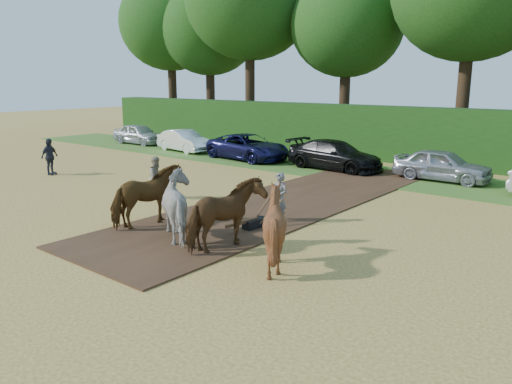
# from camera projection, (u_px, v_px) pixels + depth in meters

# --- Properties ---
(ground) EXTENTS (120.00, 120.00, 0.00)m
(ground) POSITION_uv_depth(u_px,v_px,m) (101.00, 240.00, 14.05)
(ground) COLOR gold
(ground) RESTS_ON ground
(earth_strip) EXTENTS (4.50, 17.00, 0.05)m
(earth_strip) POSITION_uv_depth(u_px,v_px,m) (289.00, 201.00, 18.42)
(earth_strip) COLOR #472D1C
(earth_strip) RESTS_ON ground
(grass_verge) EXTENTS (50.00, 5.00, 0.03)m
(grass_verge) POSITION_uv_depth(u_px,v_px,m) (346.00, 171.00, 24.64)
(grass_verge) COLOR #38601E
(grass_verge) RESTS_ON ground
(hedgerow) EXTENTS (46.00, 1.60, 3.00)m
(hedgerow) POSITION_uv_depth(u_px,v_px,m) (387.00, 133.00, 27.72)
(hedgerow) COLOR #14380F
(hedgerow) RESTS_ON ground
(spectator_near) EXTENTS (0.67, 0.83, 1.61)m
(spectator_near) POSITION_uv_depth(u_px,v_px,m) (157.00, 178.00, 18.83)
(spectator_near) COLOR tan
(spectator_near) RESTS_ON ground
(spectator_far) EXTENTS (0.74, 1.10, 1.73)m
(spectator_far) POSITION_uv_depth(u_px,v_px,m) (50.00, 157.00, 23.55)
(spectator_far) COLOR #262733
(spectator_far) RESTS_ON ground
(plough_team) EXTENTS (6.38, 4.44, 1.90)m
(plough_team) POSITION_uv_depth(u_px,v_px,m) (206.00, 210.00, 13.58)
(plough_team) COLOR brown
(plough_team) RESTS_ON ground
(parked_cars) EXTENTS (36.28, 3.43, 1.46)m
(parked_cars) POSITION_uv_depth(u_px,v_px,m) (350.00, 158.00, 24.22)
(parked_cars) COLOR #B9BBC0
(parked_cars) RESTS_ON ground
(treeline) EXTENTS (48.70, 10.60, 14.21)m
(treeline) POSITION_uv_depth(u_px,v_px,m) (391.00, 1.00, 29.53)
(treeline) COLOR #382616
(treeline) RESTS_ON ground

